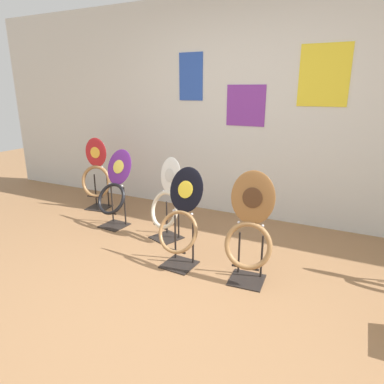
{
  "coord_description": "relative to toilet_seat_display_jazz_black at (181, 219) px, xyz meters",
  "views": [
    {
      "loc": [
        1.26,
        -1.85,
        1.55
      ],
      "look_at": [
        -0.22,
        1.11,
        0.55
      ],
      "focal_mm": 32.0,
      "sensor_mm": 36.0,
      "label": 1
    }
  ],
  "objects": [
    {
      "name": "toilet_seat_display_white_plain",
      "position": [
        -0.41,
        0.43,
        -0.03
      ],
      "size": [
        0.44,
        0.36,
        0.87
      ],
      "color": "black",
      "rests_on": "ground_plane"
    },
    {
      "name": "toilet_seat_display_woodgrain",
      "position": [
        0.63,
        -0.0,
        0.01
      ],
      "size": [
        0.4,
        0.3,
        0.93
      ],
      "color": "black",
      "rests_on": "ground_plane"
    },
    {
      "name": "ground_plane",
      "position": [
        0.1,
        -0.65,
        -0.44
      ],
      "size": [
        14.0,
        14.0,
        0.0
      ],
      "primitive_type": "plane",
      "color": "#8E6642"
    },
    {
      "name": "wall_back",
      "position": [
        0.1,
        1.51,
        0.86
      ],
      "size": [
        8.0,
        0.07,
        2.6
      ],
      "color": "silver",
      "rests_on": "ground_plane"
    },
    {
      "name": "toilet_seat_display_crimson_swirl",
      "position": [
        -1.73,
        0.85,
        0.01
      ],
      "size": [
        0.45,
        0.32,
        0.95
      ],
      "color": "black",
      "rests_on": "ground_plane"
    },
    {
      "name": "toilet_seat_display_purple_note",
      "position": [
        -1.13,
        0.48,
        -0.0
      ],
      "size": [
        0.39,
        0.39,
        0.88
      ],
      "color": "black",
      "rests_on": "ground_plane"
    },
    {
      "name": "toilet_seat_display_jazz_black",
      "position": [
        0.0,
        0.0,
        0.0
      ],
      "size": [
        0.4,
        0.37,
        0.89
      ],
      "color": "black",
      "rests_on": "ground_plane"
    }
  ]
}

